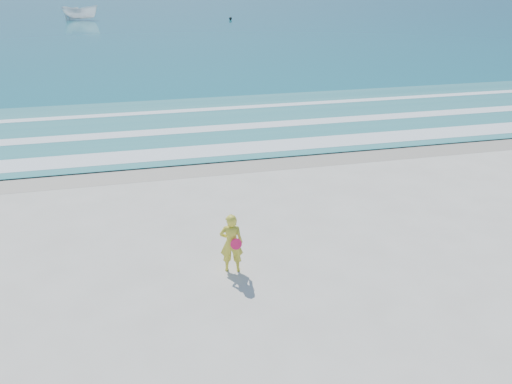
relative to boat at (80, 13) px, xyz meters
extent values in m
plane|color=silver|center=(9.76, -66.08, -0.98)|extent=(400.00, 400.00, 0.00)
cube|color=#B2A893|center=(9.76, -57.08, -0.97)|extent=(400.00, 2.40, 0.00)
cube|color=#19727F|center=(9.76, 38.92, -0.96)|extent=(400.00, 190.00, 0.04)
cube|color=#59B7AD|center=(9.76, -52.08, -0.93)|extent=(400.00, 10.00, 0.01)
cube|color=white|center=(9.76, -55.78, -0.92)|extent=(400.00, 1.40, 0.01)
cube|color=white|center=(9.76, -52.88, -0.92)|extent=(400.00, 0.90, 0.01)
cube|color=white|center=(9.76, -49.58, -0.92)|extent=(400.00, 0.60, 0.01)
imported|color=white|center=(0.00, 0.00, 0.00)|extent=(5.13, 2.87, 1.87)
sphere|color=black|center=(19.60, -4.76, -0.73)|extent=(0.40, 0.40, 0.40)
imported|color=gold|center=(8.79, -64.26, -0.22)|extent=(0.62, 0.47, 1.51)
cylinder|color=#FE1656|center=(8.87, -64.44, -0.15)|extent=(0.27, 0.08, 0.27)
camera|label=1|loc=(7.07, -74.32, 5.74)|focal=35.00mm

